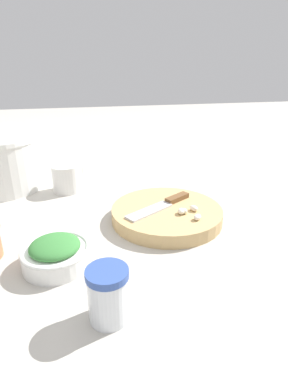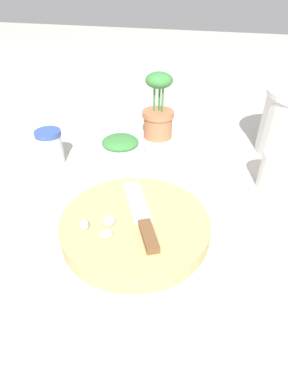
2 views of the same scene
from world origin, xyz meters
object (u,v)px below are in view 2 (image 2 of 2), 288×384
Objects in this scene: chef_knife at (142,217)px; potted_herb at (158,112)px; coffee_mug at (281,172)px; herb_bowl at (120,148)px; spice_jar at (50,147)px; garlic_cloves at (102,225)px; cutting_board at (135,226)px.

potted_herb is at bearing 71.73° from chef_knife.
coffee_mug is 0.38m from potted_herb.
herb_bowl reaches higher than chef_knife.
spice_jar reaches higher than coffee_mug.
coffee_mug is at bearing 41.42° from garlic_cloves.
garlic_cloves is (-0.06, -0.05, 0.00)m from chef_knife.
coffee_mug is (0.26, 0.23, 0.00)m from chef_knife.
herb_bowl is (-0.13, 0.27, 0.01)m from cutting_board.
spice_jar is (-0.24, 0.23, 0.00)m from garlic_cloves.
herb_bowl is at bearing 89.24° from chef_knife.
potted_herb is (-0.07, 0.42, 0.06)m from cutting_board.
garlic_cloves is at bearing -172.02° from chef_knife.
chef_knife is 1.03× the size of potted_herb.
cutting_board is 1.48× the size of potted_herb.
chef_knife is 2.66× the size of garlic_cloves.
herb_bowl is 0.18m from spice_jar.
spice_jar is at bearing 146.79° from cutting_board.
cutting_board is at bearing 172.05° from chef_knife.
chef_knife is (0.01, 0.00, 0.02)m from cutting_board.
cutting_board is 0.03m from chef_knife.
herb_bowl reaches higher than cutting_board.
cutting_board is 0.35m from spice_jar.
cutting_board is 0.36m from coffee_mug.
herb_bowl is 0.70× the size of potted_herb.
garlic_cloves is at bearing -75.31° from herb_bowl.
garlic_cloves is 0.46m from potted_herb.
spice_jar is at bearing 136.36° from garlic_cloves.
spice_jar is at bearing -134.02° from potted_herb.
herb_bowl is at bearing 104.69° from garlic_cloves.
cutting_board is 0.30m from herb_bowl.
spice_jar is (-0.16, -0.08, 0.02)m from herb_bowl.
herb_bowl reaches higher than garlic_cloves.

